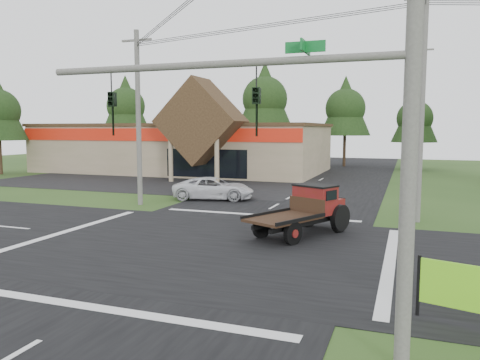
% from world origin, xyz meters
% --- Properties ---
extents(ground, '(120.00, 120.00, 0.00)m').
position_xyz_m(ground, '(0.00, 0.00, 0.00)').
color(ground, '#264117').
rests_on(ground, ground).
extents(road_ns, '(12.00, 120.00, 0.02)m').
position_xyz_m(road_ns, '(0.00, 0.00, 0.01)').
color(road_ns, black).
rests_on(road_ns, ground).
extents(road_ew, '(120.00, 12.00, 0.02)m').
position_xyz_m(road_ew, '(0.00, 0.00, 0.01)').
color(road_ew, black).
rests_on(road_ew, ground).
extents(parking_apron, '(28.00, 14.00, 0.02)m').
position_xyz_m(parking_apron, '(-14.00, 19.00, 0.01)').
color(parking_apron, black).
rests_on(parking_apron, ground).
extents(cvs_building, '(30.40, 18.20, 9.19)m').
position_xyz_m(cvs_building, '(-15.70, 29.57, 2.78)').
color(cvs_building, gray).
rests_on(cvs_building, ground).
extents(traffic_signal_mast, '(8.12, 0.24, 7.00)m').
position_xyz_m(traffic_signal_mast, '(5.82, -7.50, 4.43)').
color(traffic_signal_mast, '#595651').
rests_on(traffic_signal_mast, ground).
extents(utility_pole_nr, '(2.00, 0.30, 11.00)m').
position_xyz_m(utility_pole_nr, '(7.50, -7.50, 5.64)').
color(utility_pole_nr, '#595651').
rests_on(utility_pole_nr, ground).
extents(utility_pole_nw, '(2.00, 0.30, 10.50)m').
position_xyz_m(utility_pole_nw, '(-8.00, 8.00, 5.39)').
color(utility_pole_nw, '#595651').
rests_on(utility_pole_nw, ground).
extents(utility_pole_ne, '(2.00, 0.30, 11.50)m').
position_xyz_m(utility_pole_ne, '(8.00, 8.00, 5.89)').
color(utility_pole_ne, '#595651').
rests_on(utility_pole_ne, ground).
extents(utility_pole_n, '(2.00, 0.30, 11.20)m').
position_xyz_m(utility_pole_n, '(8.00, 22.00, 5.74)').
color(utility_pole_n, '#595651').
rests_on(utility_pole_n, ground).
extents(tree_row_a, '(6.72, 6.72, 12.12)m').
position_xyz_m(tree_row_a, '(-30.00, 40.00, 8.05)').
color(tree_row_a, '#332316').
rests_on(tree_row_a, ground).
extents(tree_row_b, '(5.60, 5.60, 10.10)m').
position_xyz_m(tree_row_b, '(-20.00, 42.00, 6.70)').
color(tree_row_b, '#332316').
rests_on(tree_row_b, ground).
extents(tree_row_c, '(7.28, 7.28, 13.13)m').
position_xyz_m(tree_row_c, '(-10.00, 41.00, 8.72)').
color(tree_row_c, '#332316').
rests_on(tree_row_c, ground).
extents(tree_row_d, '(6.16, 6.16, 11.11)m').
position_xyz_m(tree_row_d, '(0.00, 42.00, 7.38)').
color(tree_row_d, '#332316').
rests_on(tree_row_d, ground).
extents(tree_row_e, '(5.04, 5.04, 9.09)m').
position_xyz_m(tree_row_e, '(8.00, 40.00, 6.03)').
color(tree_row_e, '#332316').
rests_on(tree_row_e, ground).
extents(antique_flatbed_truck, '(4.12, 5.60, 2.20)m').
position_xyz_m(antique_flatbed_truck, '(3.13, 3.05, 1.10)').
color(antique_flatbed_truck, '#5A180C').
rests_on(antique_flatbed_truck, ground).
extents(white_pickup, '(5.70, 3.57, 1.47)m').
position_xyz_m(white_pickup, '(-4.58, 11.52, 0.73)').
color(white_pickup, silver).
rests_on(white_pickup, ground).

